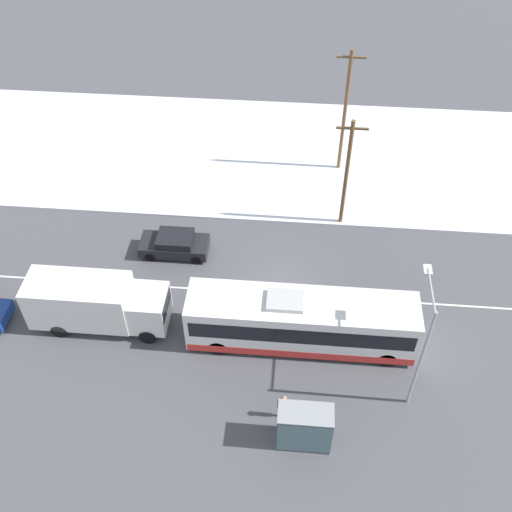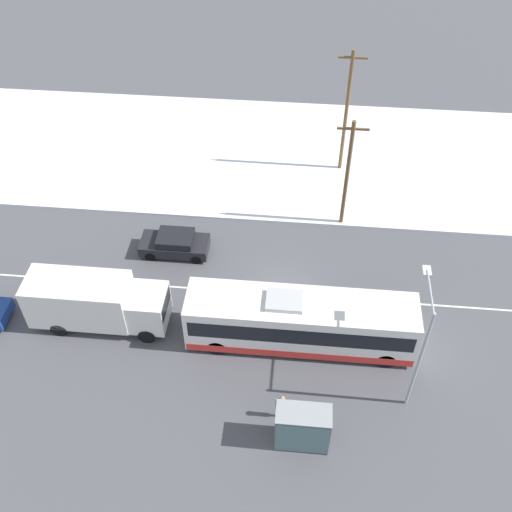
{
  "view_description": "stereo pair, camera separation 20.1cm",
  "coord_description": "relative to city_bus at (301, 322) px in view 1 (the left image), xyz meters",
  "views": [
    {
      "loc": [
        0.54,
        -22.37,
        25.15
      ],
      "look_at": [
        -1.51,
        1.51,
        1.4
      ],
      "focal_mm": 42.0,
      "sensor_mm": 36.0,
      "label": 1
    },
    {
      "loc": [
        0.74,
        -22.35,
        25.15
      ],
      "look_at": [
        -1.51,
        1.51,
        1.4
      ],
      "focal_mm": 42.0,
      "sensor_mm": 36.0,
      "label": 2
    }
  ],
  "objects": [
    {
      "name": "ground_plane",
      "position": [
        -1.18,
        3.17,
        -1.58
      ],
      "size": [
        120.0,
        120.0,
        0.0
      ],
      "primitive_type": "plane",
      "color": "#4C4C51"
    },
    {
      "name": "bus_shelter",
      "position": [
        0.35,
        -5.9,
        0.08
      ],
      "size": [
        2.43,
        1.2,
        2.4
      ],
      "color": "gray",
      "rests_on": "ground_plane"
    },
    {
      "name": "utility_pole_snowlot",
      "position": [
        2.19,
        15.29,
        2.99
      ],
      "size": [
        1.8,
        0.24,
        8.76
      ],
      "color": "brown",
      "rests_on": "ground_plane"
    },
    {
      "name": "lane_marking_center",
      "position": [
        -1.18,
        3.17,
        -1.58
      ],
      "size": [
        60.0,
        0.12,
        0.0
      ],
      "color": "silver",
      "rests_on": "ground_plane"
    },
    {
      "name": "snow_lot",
      "position": [
        -1.18,
        16.44,
        -1.52
      ],
      "size": [
        80.0,
        14.46,
        0.12
      ],
      "color": "silver",
      "rests_on": "ground_plane"
    },
    {
      "name": "city_bus",
      "position": [
        0.0,
        0.0,
        0.0
      ],
      "size": [
        11.5,
        2.57,
        3.24
      ],
      "color": "white",
      "rests_on": "ground_plane"
    },
    {
      "name": "utility_pole_roadside",
      "position": [
        2.25,
        9.56,
        2.31
      ],
      "size": [
        1.8,
        0.24,
        7.43
      ],
      "color": "brown",
      "rests_on": "ground_plane"
    },
    {
      "name": "streetlamp",
      "position": [
        5.26,
        -2.54,
        2.72
      ],
      "size": [
        0.36,
        2.93,
        6.65
      ],
      "color": "#9EA3A8",
      "rests_on": "ground_plane"
    },
    {
      "name": "box_truck",
      "position": [
        -10.67,
        0.29,
        0.1
      ],
      "size": [
        7.2,
        2.3,
        3.04
      ],
      "color": "silver",
      "rests_on": "ground_plane"
    },
    {
      "name": "pedestrian_at_stop",
      "position": [
        -0.62,
        -4.47,
        -0.57
      ],
      "size": [
        0.59,
        0.26,
        1.64
      ],
      "color": "#23232D",
      "rests_on": "ground_plane"
    },
    {
      "name": "sedan_car",
      "position": [
        -7.64,
        5.97,
        -0.82
      ],
      "size": [
        4.03,
        1.8,
        1.38
      ],
      "rotation": [
        0.0,
        0.0,
        3.14
      ],
      "color": "black",
      "rests_on": "ground_plane"
    }
  ]
}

